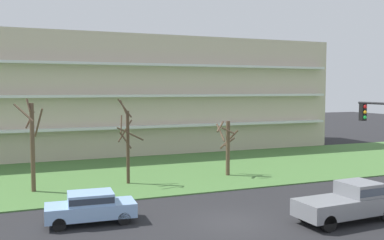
{
  "coord_description": "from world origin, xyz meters",
  "views": [
    {
      "loc": [
        -9.77,
        -19.07,
        6.73
      ],
      "look_at": [
        0.21,
        6.0,
        4.76
      ],
      "focal_mm": 40.44,
      "sensor_mm": 36.0,
      "label": 1
    }
  ],
  "objects_px": {
    "pickup_gray_near_left": "(349,201)",
    "sedan_blue_center_left": "(91,206)",
    "tree_left": "(127,142)",
    "tree_center": "(227,145)",
    "tree_far_left": "(32,143)"
  },
  "relations": [
    {
      "from": "pickup_gray_near_left",
      "to": "tree_left",
      "type": "bearing_deg",
      "value": 121.75
    },
    {
      "from": "tree_left",
      "to": "tree_center",
      "type": "distance_m",
      "value": 7.85
    },
    {
      "from": "tree_center",
      "to": "pickup_gray_near_left",
      "type": "relative_size",
      "value": 0.77
    },
    {
      "from": "tree_left",
      "to": "sedan_blue_center_left",
      "type": "height_order",
      "value": "tree_left"
    },
    {
      "from": "pickup_gray_near_left",
      "to": "sedan_blue_center_left",
      "type": "distance_m",
      "value": 13.08
    },
    {
      "from": "tree_far_left",
      "to": "sedan_blue_center_left",
      "type": "bearing_deg",
      "value": -72.44
    },
    {
      "from": "tree_center",
      "to": "pickup_gray_near_left",
      "type": "xyz_separation_m",
      "value": [
        0.73,
        -12.5,
        -1.39
      ]
    },
    {
      "from": "tree_left",
      "to": "pickup_gray_near_left",
      "type": "distance_m",
      "value": 15.18
    },
    {
      "from": "tree_center",
      "to": "pickup_gray_near_left",
      "type": "height_order",
      "value": "tree_center"
    },
    {
      "from": "tree_far_left",
      "to": "sedan_blue_center_left",
      "type": "relative_size",
      "value": 1.36
    },
    {
      "from": "sedan_blue_center_left",
      "to": "tree_center",
      "type": "bearing_deg",
      "value": -141.87
    },
    {
      "from": "sedan_blue_center_left",
      "to": "tree_left",
      "type": "bearing_deg",
      "value": -111.88
    },
    {
      "from": "tree_far_left",
      "to": "tree_left",
      "type": "relative_size",
      "value": 1.01
    },
    {
      "from": "tree_far_left",
      "to": "pickup_gray_near_left",
      "type": "xyz_separation_m",
      "value": [
        14.77,
        -12.34,
        -2.24
      ]
    },
    {
      "from": "tree_left",
      "to": "tree_center",
      "type": "bearing_deg",
      "value": 0.83
    }
  ]
}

